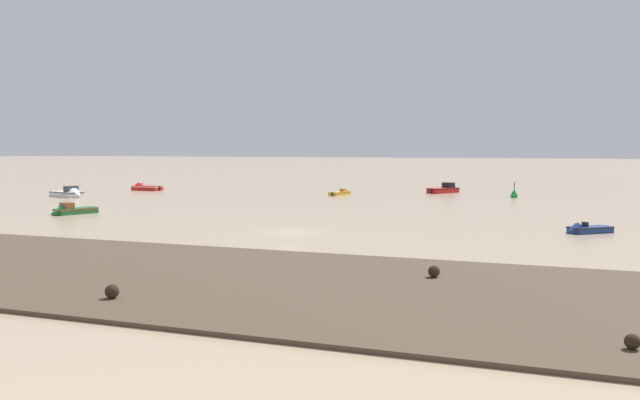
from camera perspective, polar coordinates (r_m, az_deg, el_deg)
ground_plane at (r=53.42m, az=-2.56°, el=-2.81°), size 800.00×800.00×0.00m
mudflat_shore at (r=32.94m, az=-2.59°, el=-7.26°), size 241.78×18.20×0.20m
tidal_rock_near at (r=34.51m, az=9.81°, el=-6.09°), size 0.61×0.61×0.61m
tidal_rock_left at (r=24.48m, az=25.36°, el=-10.98°), size 0.52×0.52×0.52m
tidal_rock_right at (r=30.75m, az=-17.52°, el=-7.53°), size 0.63×0.63×0.63m
motorboat_moored_0 at (r=102.53m, az=10.91°, el=0.83°), size 4.87×6.22×2.28m
motorboat_moored_1 at (r=110.07m, az=-15.03°, el=0.96°), size 5.90×2.47×1.97m
motorboat_moored_2 at (r=95.52m, az=1.92°, el=0.55°), size 2.58×4.39×1.43m
motorboat_moored_3 at (r=97.65m, az=-20.77°, el=0.44°), size 6.47×3.89×2.33m
motorboat_moored_4 at (r=72.42m, az=-20.83°, el=-0.95°), size 3.22×5.14×1.85m
motorboat_moored_5 at (r=56.97m, az=21.84°, el=-2.48°), size 4.06×3.77×1.42m
channel_buoy at (r=94.16m, az=16.41°, el=0.47°), size 0.90×0.90×2.30m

